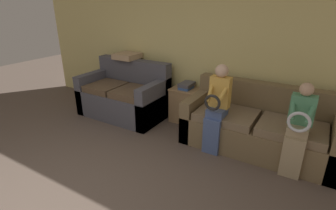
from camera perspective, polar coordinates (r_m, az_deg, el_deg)
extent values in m
cube|color=#DBCC7F|center=(4.57, 5.48, 12.48)|extent=(6.92, 0.06, 2.55)
cube|color=brown|center=(4.00, 18.75, -6.30)|extent=(2.07, 0.90, 0.41)
cube|color=brown|center=(4.14, 20.62, 1.21)|extent=(2.07, 0.20, 0.48)
cube|color=brown|center=(4.21, 6.27, -1.93)|extent=(0.16, 0.90, 0.65)
cube|color=brown|center=(3.92, 32.72, -7.53)|extent=(0.16, 0.90, 0.65)
cube|color=#7A664C|center=(3.90, 12.64, -2.14)|extent=(0.82, 0.66, 0.11)
cube|color=#7A664C|center=(3.76, 25.37, -4.82)|extent=(0.82, 0.66, 0.11)
cube|color=#4C4C56|center=(4.93, -9.65, 0.42)|extent=(1.54, 0.89, 0.47)
cube|color=#4C4C56|center=(5.02, -7.47, 6.94)|extent=(1.54, 0.20, 0.52)
cube|color=#4C4C56|center=(5.34, -15.44, 3.12)|extent=(0.16, 0.89, 0.73)
cube|color=#4C4C56|center=(4.48, -2.97, 0.28)|extent=(0.16, 0.89, 0.73)
cube|color=brown|center=(4.96, -13.32, 3.86)|extent=(0.58, 0.65, 0.11)
cube|color=brown|center=(4.57, -7.75, 2.70)|extent=(0.58, 0.65, 0.11)
cube|color=#475B8E|center=(3.71, 9.48, -6.71)|extent=(0.23, 0.10, 0.52)
cube|color=#475B8E|center=(3.69, 10.60, -1.49)|extent=(0.23, 0.28, 0.11)
cube|color=gold|center=(3.66, 11.29, 2.79)|extent=(0.28, 0.14, 0.43)
sphere|color=#DBB293|center=(3.57, 11.65, 7.29)|extent=(0.18, 0.18, 0.18)
torus|color=black|center=(3.44, 9.64, 0.51)|extent=(0.22, 0.04, 0.22)
cylinder|color=gold|center=(3.56, 9.24, 2.93)|extent=(0.10, 0.31, 0.24)
cylinder|color=gold|center=(3.50, 11.92, 2.42)|extent=(0.10, 0.31, 0.24)
cube|color=tan|center=(3.54, 25.33, -10.31)|extent=(0.24, 0.10, 0.52)
cube|color=tan|center=(3.52, 26.45, -4.82)|extent=(0.24, 0.28, 0.11)
cube|color=#4C8E66|center=(3.49, 27.22, -0.89)|extent=(0.28, 0.14, 0.36)
sphere|color=tan|center=(3.41, 27.96, 3.02)|extent=(0.16, 0.16, 0.16)
torus|color=silver|center=(3.26, 26.61, -3.37)|extent=(0.25, 0.04, 0.25)
cylinder|color=#4C8E66|center=(3.36, 25.51, -0.92)|extent=(0.09, 0.30, 0.21)
cylinder|color=#4C8E66|center=(3.36, 28.67, -1.55)|extent=(0.09, 0.30, 0.21)
cube|color=#9E7A51|center=(4.61, 3.74, 0.04)|extent=(0.45, 0.39, 0.60)
cube|color=tan|center=(4.51, 3.83, 3.51)|extent=(0.47, 0.41, 0.02)
cube|color=#33569E|center=(4.49, 3.99, 3.85)|extent=(0.19, 0.27, 0.05)
cube|color=#4C4C56|center=(4.49, 4.09, 4.51)|extent=(0.20, 0.31, 0.06)
cube|color=tan|center=(5.04, -8.89, 10.52)|extent=(0.42, 0.42, 0.10)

